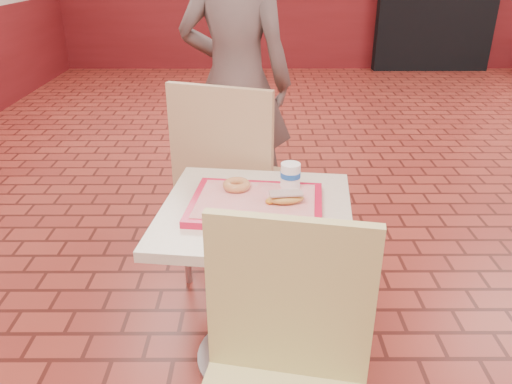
{
  "coord_description": "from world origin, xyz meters",
  "views": [
    {
      "loc": [
        -1.29,
        -2.32,
        1.49
      ],
      "look_at": [
        -1.29,
        -0.78,
        0.76
      ],
      "focal_mm": 35.0,
      "sensor_mm": 36.0,
      "label": 1
    }
  ],
  "objects_px": {
    "paper_cup": "(290,175)",
    "ring_donut": "(237,185)",
    "serving_tray": "(256,204)",
    "long_john_donut": "(285,198)",
    "chair_main_back": "(232,176)",
    "customer": "(236,83)",
    "main_table": "(256,262)"
  },
  "relations": [
    {
      "from": "paper_cup",
      "to": "ring_donut",
      "type": "bearing_deg",
      "value": -175.53
    },
    {
      "from": "serving_tray",
      "to": "long_john_donut",
      "type": "bearing_deg",
      "value": -12.12
    },
    {
      "from": "chair_main_back",
      "to": "ring_donut",
      "type": "relative_size",
      "value": 10.13
    },
    {
      "from": "customer",
      "to": "serving_tray",
      "type": "xyz_separation_m",
      "value": [
        0.11,
        -1.18,
        -0.15
      ]
    },
    {
      "from": "main_table",
      "to": "ring_donut",
      "type": "bearing_deg",
      "value": 126.79
    },
    {
      "from": "paper_cup",
      "to": "long_john_donut",
      "type": "bearing_deg",
      "value": -101.45
    },
    {
      "from": "paper_cup",
      "to": "serving_tray",
      "type": "bearing_deg",
      "value": -139.02
    },
    {
      "from": "chair_main_back",
      "to": "paper_cup",
      "type": "height_order",
      "value": "chair_main_back"
    },
    {
      "from": "main_table",
      "to": "long_john_donut",
      "type": "distance_m",
      "value": 0.29
    },
    {
      "from": "customer",
      "to": "main_table",
      "type": "bearing_deg",
      "value": 105.41
    },
    {
      "from": "customer",
      "to": "serving_tray",
      "type": "relative_size",
      "value": 3.77
    },
    {
      "from": "main_table",
      "to": "ring_donut",
      "type": "height_order",
      "value": "ring_donut"
    },
    {
      "from": "chair_main_back",
      "to": "customer",
      "type": "distance_m",
      "value": 0.67
    },
    {
      "from": "customer",
      "to": "long_john_donut",
      "type": "height_order",
      "value": "customer"
    },
    {
      "from": "chair_main_back",
      "to": "serving_tray",
      "type": "bearing_deg",
      "value": 120.0
    },
    {
      "from": "customer",
      "to": "paper_cup",
      "type": "height_order",
      "value": "customer"
    },
    {
      "from": "customer",
      "to": "paper_cup",
      "type": "bearing_deg",
      "value": 112.45
    },
    {
      "from": "main_table",
      "to": "paper_cup",
      "type": "height_order",
      "value": "paper_cup"
    },
    {
      "from": "main_table",
      "to": "chair_main_back",
      "type": "xyz_separation_m",
      "value": [
        -0.11,
        0.58,
        0.1
      ]
    },
    {
      "from": "ring_donut",
      "to": "long_john_donut",
      "type": "distance_m",
      "value": 0.2
    },
    {
      "from": "serving_tray",
      "to": "customer",
      "type": "bearing_deg",
      "value": 95.13
    },
    {
      "from": "customer",
      "to": "long_john_donut",
      "type": "xyz_separation_m",
      "value": [
        0.21,
        -1.2,
        -0.11
      ]
    },
    {
      "from": "main_table",
      "to": "ring_donut",
      "type": "relative_size",
      "value": 6.96
    },
    {
      "from": "serving_tray",
      "to": "chair_main_back",
      "type": "bearing_deg",
      "value": 100.67
    },
    {
      "from": "ring_donut",
      "to": "paper_cup",
      "type": "xyz_separation_m",
      "value": [
        0.2,
        0.02,
        0.03
      ]
    },
    {
      "from": "main_table",
      "to": "customer",
      "type": "bearing_deg",
      "value": 95.13
    },
    {
      "from": "chair_main_back",
      "to": "long_john_donut",
      "type": "distance_m",
      "value": 0.66
    },
    {
      "from": "ring_donut",
      "to": "paper_cup",
      "type": "height_order",
      "value": "paper_cup"
    },
    {
      "from": "ring_donut",
      "to": "main_table",
      "type": "bearing_deg",
      "value": -53.21
    },
    {
      "from": "main_table",
      "to": "ring_donut",
      "type": "distance_m",
      "value": 0.3
    },
    {
      "from": "customer",
      "to": "serving_tray",
      "type": "bearing_deg",
      "value": 105.41
    },
    {
      "from": "serving_tray",
      "to": "long_john_donut",
      "type": "xyz_separation_m",
      "value": [
        0.1,
        -0.02,
        0.03
      ]
    }
  ]
}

